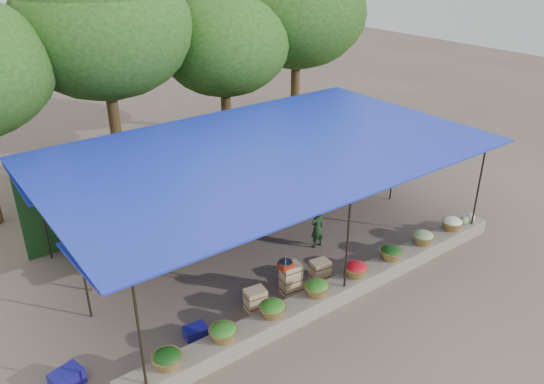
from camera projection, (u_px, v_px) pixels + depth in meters
ground at (268, 247)px, 14.17m from camera, size 60.00×60.00×0.00m
stone_curb at (339, 290)px, 12.10m from camera, size 10.60×0.55×0.40m
stall_canopy at (266, 153)px, 13.05m from camera, size 10.80×6.60×2.82m
produce_baskets at (337, 279)px, 11.89m from camera, size 8.98×0.58×0.34m
netting_backdrop at (206, 167)px, 15.89m from camera, size 10.60×0.06×2.50m
tree_row at (166, 34)px, 16.78m from camera, size 16.51×5.50×7.12m
fruit_table_left at (158, 235)px, 13.53m from camera, size 4.21×0.95×0.93m
fruit_table_right at (308, 185)px, 16.23m from camera, size 4.21×0.95×0.93m
crate_counter at (290, 282)px, 12.20m from camera, size 2.39×0.40×0.77m
weighing_scale at (285, 264)px, 11.89m from camera, size 0.32×0.32×0.33m
vendor_seated at (317, 228)px, 13.95m from camera, size 0.42×0.28×1.13m
customer_left at (135, 222)px, 13.82m from camera, size 0.78×0.63×1.55m
customer_mid at (248, 176)px, 16.21m from camera, size 1.31×1.11×1.75m
customer_right at (316, 161)px, 17.47m from camera, size 0.92×0.95×1.59m
blue_crate_front at (67, 379)px, 9.72m from camera, size 0.64×0.52×0.33m
blue_crate_back at (196, 332)px, 10.90m from camera, size 0.49×0.38×0.27m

